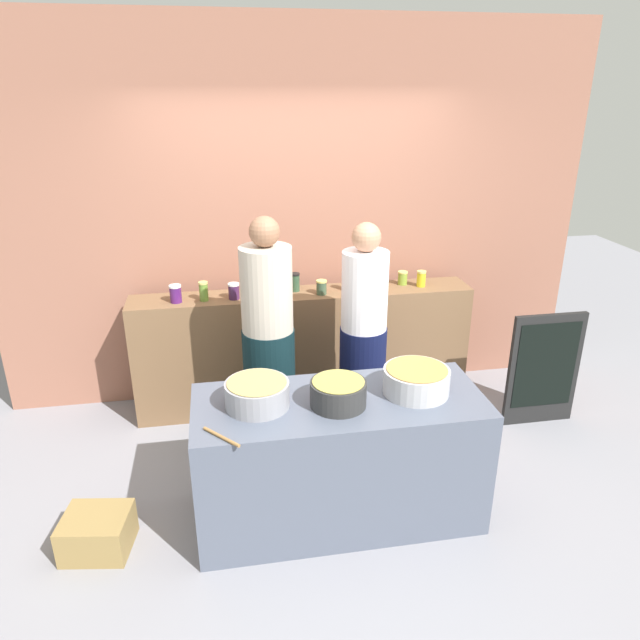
# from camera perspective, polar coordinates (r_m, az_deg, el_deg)

# --- Properties ---
(ground) EXTENTS (12.00, 12.00, 0.00)m
(ground) POSITION_cam_1_polar(r_m,az_deg,el_deg) (4.11, 0.89, -15.55)
(ground) COLOR gray
(storefront_wall) EXTENTS (4.80, 0.12, 3.00)m
(storefront_wall) POSITION_cam_1_polar(r_m,az_deg,el_deg) (4.79, -2.33, 9.90)
(storefront_wall) COLOR #95604C
(storefront_wall) RESTS_ON ground
(display_shelf) EXTENTS (2.70, 0.36, 0.99)m
(display_shelf) POSITION_cam_1_polar(r_m,az_deg,el_deg) (4.79, -1.57, -2.86)
(display_shelf) COLOR brown
(display_shelf) RESTS_ON ground
(prep_table) EXTENTS (1.70, 0.70, 0.81)m
(prep_table) POSITION_cam_1_polar(r_m,az_deg,el_deg) (3.63, 1.84, -13.33)
(prep_table) COLOR #51586A
(prep_table) RESTS_ON ground
(preserve_jar_0) EXTENTS (0.09, 0.09, 0.13)m
(preserve_jar_0) POSITION_cam_1_polar(r_m,az_deg,el_deg) (4.50, -13.91, 2.51)
(preserve_jar_0) COLOR #491A5F
(preserve_jar_0) RESTS_ON display_shelf
(preserve_jar_1) EXTENTS (0.07, 0.07, 0.15)m
(preserve_jar_1) POSITION_cam_1_polar(r_m,az_deg,el_deg) (4.49, -11.29, 2.78)
(preserve_jar_1) COLOR olive
(preserve_jar_1) RESTS_ON display_shelf
(preserve_jar_2) EXTENTS (0.09, 0.09, 0.12)m
(preserve_jar_2) POSITION_cam_1_polar(r_m,az_deg,el_deg) (4.49, -8.40, 2.81)
(preserve_jar_2) COLOR #3E1F45
(preserve_jar_2) RESTS_ON display_shelf
(preserve_jar_3) EXTENTS (0.07, 0.07, 0.14)m
(preserve_jar_3) POSITION_cam_1_polar(r_m,az_deg,el_deg) (4.51, -5.77, 3.16)
(preserve_jar_3) COLOR orange
(preserve_jar_3) RESTS_ON display_shelf
(preserve_jar_4) EXTENTS (0.08, 0.08, 0.15)m
(preserve_jar_4) POSITION_cam_1_polar(r_m,az_deg,el_deg) (4.57, -3.77, 3.53)
(preserve_jar_4) COLOR brown
(preserve_jar_4) RESTS_ON display_shelf
(preserve_jar_5) EXTENTS (0.08, 0.08, 0.15)m
(preserve_jar_5) POSITION_cam_1_polar(r_m,az_deg,el_deg) (4.61, -2.45, 3.72)
(preserve_jar_5) COLOR #314F36
(preserve_jar_5) RESTS_ON display_shelf
(preserve_jar_6) EXTENTS (0.08, 0.08, 0.11)m
(preserve_jar_6) POSITION_cam_1_polar(r_m,az_deg,el_deg) (4.54, 0.15, 3.22)
(preserve_jar_6) COLOR #3C533C
(preserve_jar_6) RESTS_ON display_shelf
(preserve_jar_7) EXTENTS (0.08, 0.08, 0.13)m
(preserve_jar_7) POSITION_cam_1_polar(r_m,az_deg,el_deg) (4.64, 2.67, 3.71)
(preserve_jar_7) COLOR #923D0B
(preserve_jar_7) RESTS_ON display_shelf
(preserve_jar_8) EXTENTS (0.07, 0.07, 0.13)m
(preserve_jar_8) POSITION_cam_1_polar(r_m,az_deg,el_deg) (4.73, 5.81, 3.99)
(preserve_jar_8) COLOR orange
(preserve_jar_8) RESTS_ON display_shelf
(preserve_jar_9) EXTENTS (0.08, 0.08, 0.11)m
(preserve_jar_9) POSITION_cam_1_polar(r_m,az_deg,el_deg) (4.82, 8.06, 4.09)
(preserve_jar_9) COLOR olive
(preserve_jar_9) RESTS_ON display_shelf
(preserve_jar_10) EXTENTS (0.07, 0.07, 0.13)m
(preserve_jar_10) POSITION_cam_1_polar(r_m,az_deg,el_deg) (4.79, 9.85, 4.00)
(preserve_jar_10) COLOR gold
(preserve_jar_10) RESTS_ON display_shelf
(cooking_pot_left) EXTENTS (0.37, 0.37, 0.15)m
(cooking_pot_left) POSITION_cam_1_polar(r_m,az_deg,el_deg) (3.34, -6.14, -7.20)
(cooking_pot_left) COLOR gray
(cooking_pot_left) RESTS_ON prep_table
(cooking_pot_center) EXTENTS (0.32, 0.32, 0.15)m
(cooking_pot_center) POSITION_cam_1_polar(r_m,az_deg,el_deg) (3.33, 1.79, -7.16)
(cooking_pot_center) COLOR #2D2D2D
(cooking_pot_center) RESTS_ON prep_table
(cooking_pot_right) EXTENTS (0.39, 0.39, 0.16)m
(cooking_pot_right) POSITION_cam_1_polar(r_m,az_deg,el_deg) (3.50, 9.37, -5.86)
(cooking_pot_right) COLOR #B7B7BC
(cooking_pot_right) RESTS_ON prep_table
(wooden_spoon) EXTENTS (0.19, 0.21, 0.02)m
(wooden_spoon) POSITION_cam_1_polar(r_m,az_deg,el_deg) (3.11, -9.60, -11.18)
(wooden_spoon) COLOR #9E703D
(wooden_spoon) RESTS_ON prep_table
(cook_with_tongs) EXTENTS (0.36, 0.36, 1.73)m
(cook_with_tongs) POSITION_cam_1_polar(r_m,az_deg,el_deg) (4.07, -5.02, -3.09)
(cook_with_tongs) COLOR black
(cook_with_tongs) RESTS_ON ground
(cook_in_cap) EXTENTS (0.34, 0.34, 1.66)m
(cook_in_cap) POSITION_cam_1_polar(r_m,az_deg,el_deg) (4.20, 4.22, -2.67)
(cook_in_cap) COLOR #0E1437
(cook_in_cap) RESTS_ON ground
(bread_crate) EXTENTS (0.42, 0.37, 0.23)m
(bread_crate) POSITION_cam_1_polar(r_m,az_deg,el_deg) (3.80, -20.89, -18.80)
(bread_crate) COLOR olive
(bread_crate) RESTS_ON ground
(chalkboard_sign) EXTENTS (0.58, 0.05, 0.92)m
(chalkboard_sign) POSITION_cam_1_polar(r_m,az_deg,el_deg) (4.84, 21.00, -4.49)
(chalkboard_sign) COLOR black
(chalkboard_sign) RESTS_ON ground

